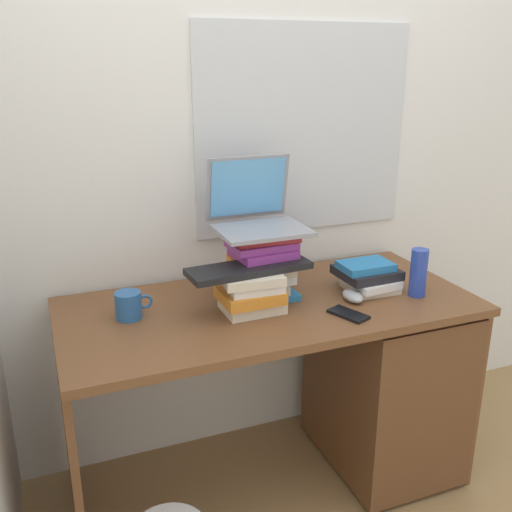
% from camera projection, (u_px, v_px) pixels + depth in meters
% --- Properties ---
extents(ground_plane, '(6.00, 6.00, 0.00)m').
position_uv_depth(ground_plane, '(268.00, 480.00, 2.28)').
color(ground_plane, '#9E7A4C').
extents(wall_back, '(6.00, 0.06, 2.60)m').
position_uv_depth(wall_back, '(233.00, 136.00, 2.20)').
color(wall_back, white).
rests_on(wall_back, ground).
extents(desk, '(1.45, 0.67, 0.76)m').
position_uv_depth(desk, '(359.00, 373.00, 2.26)').
color(desk, brown).
rests_on(desk, ground).
extents(book_stack_tall, '(0.25, 0.19, 0.25)m').
position_uv_depth(book_stack_tall, '(262.00, 265.00, 2.05)').
color(book_stack_tall, '#2672B2').
rests_on(book_stack_tall, desk).
extents(book_stack_keyboard_riser, '(0.21, 0.19, 0.14)m').
position_uv_depth(book_stack_keyboard_riser, '(251.00, 291.00, 1.96)').
color(book_stack_keyboard_riser, beige).
rests_on(book_stack_keyboard_riser, desk).
extents(book_stack_side, '(0.22, 0.21, 0.11)m').
position_uv_depth(book_stack_side, '(368.00, 276.00, 2.14)').
color(book_stack_side, beige).
rests_on(book_stack_side, desk).
extents(laptop, '(0.31, 0.29, 0.25)m').
position_uv_depth(laptop, '(256.00, 212.00, 2.04)').
color(laptop, gray).
rests_on(laptop, book_stack_tall).
extents(keyboard, '(0.43, 0.17, 0.02)m').
position_uv_depth(keyboard, '(249.00, 268.00, 1.94)').
color(keyboard, black).
rests_on(keyboard, book_stack_keyboard_riser).
extents(computer_mouse, '(0.06, 0.10, 0.04)m').
position_uv_depth(computer_mouse, '(353.00, 296.00, 2.05)').
color(computer_mouse, '#A5A8AD').
rests_on(computer_mouse, desk).
extents(mug, '(0.12, 0.09, 0.09)m').
position_uv_depth(mug, '(129.00, 305.00, 1.91)').
color(mug, '#265999').
rests_on(mug, desk).
extents(water_bottle, '(0.06, 0.06, 0.18)m').
position_uv_depth(water_bottle, '(418.00, 273.00, 2.08)').
color(water_bottle, '#263FA5').
rests_on(water_bottle, desk).
extents(cell_phone, '(0.11, 0.15, 0.01)m').
position_uv_depth(cell_phone, '(348.00, 314.00, 1.94)').
color(cell_phone, black).
rests_on(cell_phone, desk).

